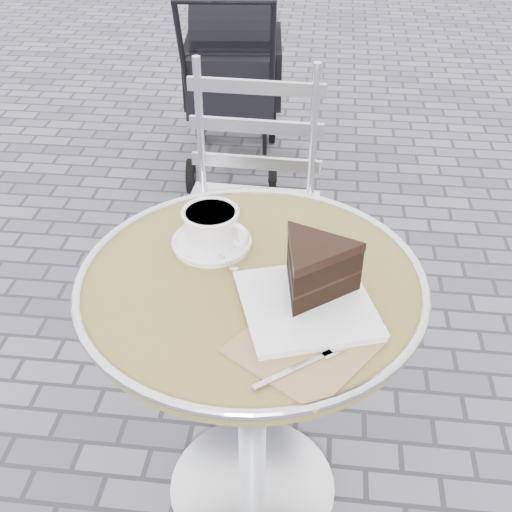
# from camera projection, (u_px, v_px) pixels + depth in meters

# --- Properties ---
(ground) EXTENTS (80.00, 80.00, 0.00)m
(ground) POSITION_uv_depth(u_px,v_px,m) (252.00, 490.00, 1.74)
(ground) COLOR slate
(ground) RESTS_ON ground
(cafe_table) EXTENTS (0.72, 0.72, 0.74)m
(cafe_table) POSITION_uv_depth(u_px,v_px,m) (252.00, 338.00, 1.40)
(cafe_table) COLOR silver
(cafe_table) RESTS_ON ground
(cappuccino_set) EXTENTS (0.17, 0.19, 0.09)m
(cappuccino_set) POSITION_uv_depth(u_px,v_px,m) (212.00, 231.00, 1.38)
(cappuccino_set) COLOR white
(cappuccino_set) RESTS_ON cafe_table
(cake_plate_set) EXTENTS (0.30, 0.40, 0.13)m
(cake_plate_set) POSITION_uv_depth(u_px,v_px,m) (313.00, 277.00, 1.21)
(cake_plate_set) COLOR #9A7254
(cake_plate_set) RESTS_ON cafe_table
(bistro_chair) EXTENTS (0.43, 0.43, 0.91)m
(bistro_chair) POSITION_uv_depth(u_px,v_px,m) (252.00, 180.00, 1.96)
(bistro_chair) COLOR silver
(bistro_chair) RESTS_ON ground
(baby_stroller) EXTENTS (0.49, 0.93, 0.93)m
(baby_stroller) POSITION_uv_depth(u_px,v_px,m) (233.00, 80.00, 3.03)
(baby_stroller) COLOR black
(baby_stroller) RESTS_ON ground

